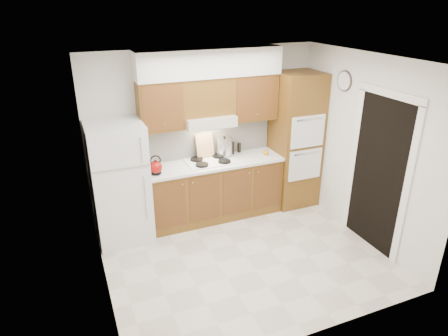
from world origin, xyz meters
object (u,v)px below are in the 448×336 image
at_px(oven_cabinet, 295,140).
at_px(kettle, 156,167).
at_px(fridge, 120,183).
at_px(stock_pot, 224,146).

relative_size(oven_cabinet, kettle, 11.81).
xyz_separation_m(fridge, oven_cabinet, (2.85, 0.03, 0.24)).
bearing_deg(oven_cabinet, fridge, -179.30).
bearing_deg(oven_cabinet, kettle, -177.45).
height_order(fridge, kettle, fridge).
bearing_deg(fridge, kettle, -7.82).
distance_m(kettle, stock_pot, 1.20).
bearing_deg(kettle, fridge, 169.54).
distance_m(oven_cabinet, stock_pot, 1.19).
bearing_deg(kettle, stock_pot, 11.31).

